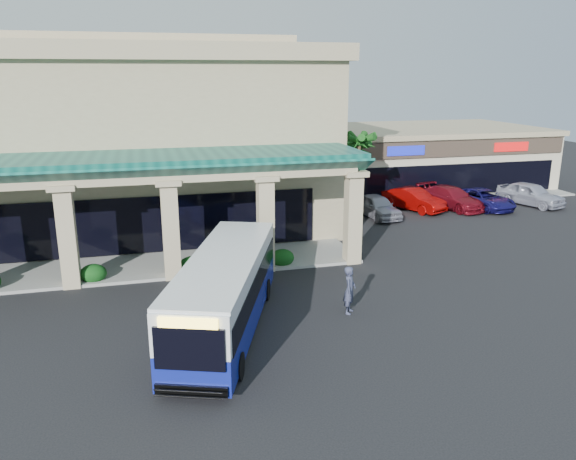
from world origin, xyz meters
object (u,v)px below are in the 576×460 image
object	(u,v)px
car_red	(451,198)
car_extra	(531,194)
pedestrian	(350,290)
car_white	(414,200)
car_gray	(483,199)
transit_bus	(225,294)
car_silver	(377,206)

from	to	relation	value
car_red	car_extra	world-z (taller)	car_extra
pedestrian	car_red	bearing A→B (deg)	-9.72
car_white	car_red	world-z (taller)	car_white
car_red	car_gray	xyz separation A→B (m)	(2.21, -0.61, -0.08)
transit_bus	car_gray	xyz separation A→B (m)	(20.75, 15.01, -0.77)
car_gray	car_white	bearing A→B (deg)	160.97
car_white	car_gray	distance (m)	5.13
pedestrian	car_white	bearing A→B (deg)	-2.87
transit_bus	car_red	world-z (taller)	transit_bus
transit_bus	pedestrian	size ratio (longest dim) A/B	5.36
pedestrian	car_silver	bearing A→B (deg)	4.40
car_silver	car_white	bearing A→B (deg)	14.03
car_silver	car_red	xyz separation A→B (m)	(6.13, 1.03, 0.02)
car_red	car_silver	bearing A→B (deg)	171.67
car_silver	car_red	distance (m)	6.22
car_white	car_extra	xyz separation A→B (m)	(9.01, -0.71, 0.06)
pedestrian	car_white	size ratio (longest dim) A/B	0.42
car_silver	car_extra	bearing A→B (deg)	-3.45
car_extra	car_white	bearing A→B (deg)	155.68
car_white	car_silver	bearing A→B (deg)	174.84
car_white	car_red	distance (m)	2.87
car_red	car_white	bearing A→B (deg)	159.56
car_red	car_gray	world-z (taller)	car_red
pedestrian	car_white	xyz separation A→B (m)	(10.62, 15.41, -0.20)
transit_bus	car_gray	bearing A→B (deg)	56.01
car_white	car_gray	world-z (taller)	car_white
car_white	car_gray	size ratio (longest dim) A/B	0.95
car_white	car_extra	size ratio (longest dim) A/B	0.96
car_silver	car_white	size ratio (longest dim) A/B	0.94
car_red	transit_bus	bearing A→B (deg)	-157.79
pedestrian	car_red	distance (m)	20.38
transit_bus	car_silver	xyz separation A→B (m)	(12.41, 14.58, -0.71)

